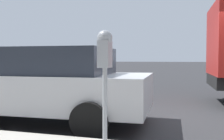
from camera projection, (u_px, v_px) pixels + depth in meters
The scene contains 3 objects.
ground_plane at pixel (184, 121), 5.68m from camera, with size 220.00×220.00×0.00m, color #2B2B2D.
parking_meter at pixel (105, 59), 3.26m from camera, with size 0.21×0.19×1.54m.
car_silver at pixel (41, 83), 5.55m from camera, with size 2.29×4.73×1.57m.
Camera 1 is at (-5.85, 0.01, 1.34)m, focal length 42.00 mm.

